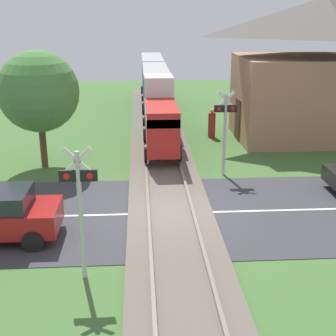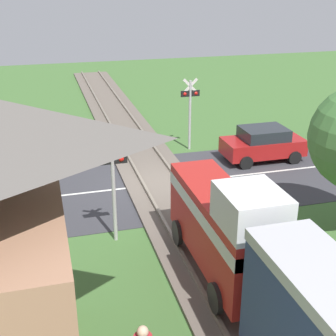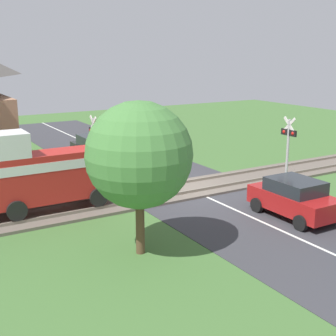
# 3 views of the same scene
# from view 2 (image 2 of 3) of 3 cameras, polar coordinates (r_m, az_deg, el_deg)

# --- Properties ---
(ground_plane) EXTENTS (60.00, 60.00, 0.00)m
(ground_plane) POSITION_cam_2_polar(r_m,az_deg,el_deg) (18.82, -0.96, -2.06)
(ground_plane) COLOR #426B33
(road_surface) EXTENTS (48.00, 6.40, 0.02)m
(road_surface) POSITION_cam_2_polar(r_m,az_deg,el_deg) (18.81, -0.96, -2.04)
(road_surface) COLOR #38383D
(road_surface) RESTS_ON ground_plane
(track_bed) EXTENTS (2.80, 48.00, 0.24)m
(track_bed) POSITION_cam_2_polar(r_m,az_deg,el_deg) (18.79, -0.96, -1.87)
(track_bed) COLOR #665B51
(track_bed) RESTS_ON ground_plane
(car_near_crossing) EXTENTS (3.60, 1.87, 1.52)m
(car_near_crossing) POSITION_cam_2_polar(r_m,az_deg,el_deg) (21.52, 11.50, 2.96)
(car_near_crossing) COLOR #A81919
(car_near_crossing) RESTS_ON ground_plane
(crossing_signal_west_approach) EXTENTS (0.90, 0.18, 3.45)m
(crossing_signal_west_approach) POSITION_cam_2_polar(r_m,az_deg,el_deg) (22.09, 2.70, 7.68)
(crossing_signal_west_approach) COLOR #B7B7B7
(crossing_signal_west_approach) RESTS_ON ground_plane
(crossing_signal_east_approach) EXTENTS (0.90, 0.18, 3.45)m
(crossing_signal_east_approach) POSITION_cam_2_polar(r_m,az_deg,el_deg) (14.17, -6.73, -1.02)
(crossing_signal_east_approach) COLOR #B7B7B7
(crossing_signal_east_approach) RESTS_ON ground_plane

